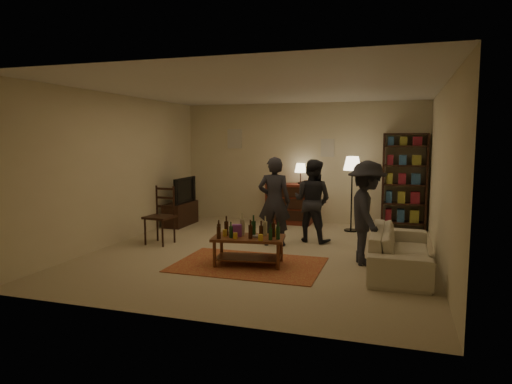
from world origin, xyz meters
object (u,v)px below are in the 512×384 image
at_px(dresser, 290,203).
at_px(person_by_sofa, 367,213).
at_px(tv_stand, 181,208).
at_px(person_left, 274,201).
at_px(sofa, 400,250).
at_px(bookshelf, 404,181).
at_px(coffee_table, 248,239).
at_px(dining_chair, 162,213).
at_px(person_right, 312,201).
at_px(floor_lamp, 352,168).

distance_m(dresser, person_by_sofa, 3.50).
distance_m(tv_stand, person_left, 2.81).
distance_m(dresser, sofa, 3.93).
relative_size(bookshelf, sofa, 0.97).
bearing_deg(bookshelf, person_left, -134.78).
distance_m(coffee_table, sofa, 2.23).
relative_size(dining_chair, person_by_sofa, 0.67).
distance_m(sofa, person_by_sofa, 0.72).
xyz_separation_m(dining_chair, person_right, (2.59, 0.97, 0.20)).
bearing_deg(dresser, dining_chair, -124.07).
bearing_deg(sofa, bookshelf, -0.82).
xyz_separation_m(bookshelf, person_right, (-1.62, -1.70, -0.27)).
distance_m(dining_chair, dresser, 3.16).
distance_m(floor_lamp, person_left, 2.13).
bearing_deg(sofa, coffee_table, 100.57).
xyz_separation_m(tv_stand, dresser, (2.25, 0.91, 0.09)).
bearing_deg(coffee_table, tv_stand, 133.32).
distance_m(dresser, person_left, 2.19).
distance_m(coffee_table, floor_lamp, 3.42).
bearing_deg(person_right, coffee_table, 86.87).
height_order(dining_chair, person_by_sofa, person_by_sofa).
xyz_separation_m(dresser, floor_lamp, (1.41, -0.46, 0.82)).
distance_m(tv_stand, floor_lamp, 3.81).
xyz_separation_m(tv_stand, sofa, (4.64, -2.20, -0.08)).
xyz_separation_m(floor_lamp, person_by_sofa, (0.48, -2.47, -0.51)).
bearing_deg(sofa, person_by_sofa, 69.44).
bearing_deg(dining_chair, person_left, 18.54).
xyz_separation_m(dining_chair, person_by_sofa, (3.66, -0.31, 0.23)).
bearing_deg(person_by_sofa, dresser, 17.89).
bearing_deg(dresser, tv_stand, -157.93).
bearing_deg(tv_stand, person_by_sofa, -25.90).
distance_m(coffee_table, dining_chair, 2.18).
distance_m(dining_chair, bookshelf, 5.01).
relative_size(coffee_table, person_left, 0.72).
xyz_separation_m(sofa, person_left, (-2.16, 0.96, 0.49)).
relative_size(tv_stand, bookshelf, 0.52).
relative_size(dining_chair, bookshelf, 0.53).
bearing_deg(person_left, person_right, -146.32).
height_order(tv_stand, person_left, person_left).
bearing_deg(floor_lamp, person_by_sofa, -79.05).
xyz_separation_m(coffee_table, dining_chair, (-1.97, 0.91, 0.17)).
height_order(tv_stand, sofa, tv_stand).
height_order(dining_chair, tv_stand, dining_chair).
bearing_deg(person_left, dresser, -91.59).
bearing_deg(person_left, floor_lamp, -132.61).
relative_size(bookshelf, person_by_sofa, 1.28).
distance_m(dining_chair, sofa, 4.20).
xyz_separation_m(sofa, person_by_sofa, (-0.50, 0.19, 0.49)).
relative_size(floor_lamp, person_by_sofa, 0.98).
distance_m(coffee_table, person_right, 2.01).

